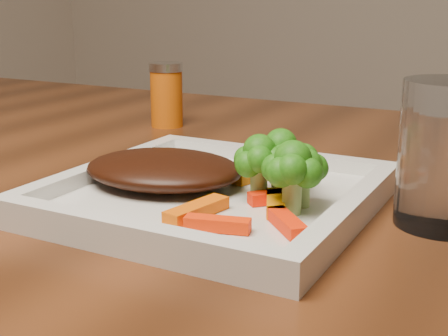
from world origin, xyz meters
The scene contains 14 objects.
plate centered at (0.06, -0.15, 0.76)m, with size 0.27×0.27×0.01m, color silver.
steak centered at (0.00, -0.15, 0.78)m, with size 0.15×0.12×0.03m, color black.
broccoli_0 centered at (0.11, -0.12, 0.80)m, with size 0.05×0.05×0.07m, color #296811, non-canonical shape.
broccoli_1 centered at (0.14, -0.15, 0.79)m, with size 0.05×0.05×0.06m, color #156110, non-canonical shape.
broccoli_2 centered at (0.14, -0.17, 0.79)m, with size 0.06×0.06×0.06m, color #167513, non-canonical shape.
broccoli_3 centered at (0.10, -0.15, 0.79)m, with size 0.05×0.05×0.06m, color #306A11, non-canonical shape.
carrot_0 centered at (0.10, -0.23, 0.77)m, with size 0.05×0.01×0.01m, color #FF2F04.
carrot_1 centered at (0.15, -0.21, 0.77)m, with size 0.05×0.01×0.01m, color #FF2604.
carrot_2 centered at (0.07, -0.21, 0.77)m, with size 0.06×0.02×0.01m, color #E85903.
carrot_4 centered at (0.07, -0.10, 0.77)m, with size 0.06×0.01×0.01m, color #CE6203.
carrot_5 centered at (0.12, -0.17, 0.77)m, with size 0.05×0.01×0.01m, color orange.
carrot_6 centered at (0.12, -0.15, 0.77)m, with size 0.05×0.01×0.01m, color #FF2104.
spice_shaker centered at (-0.18, 0.13, 0.80)m, with size 0.05×0.05×0.09m, color #C1540A.
drinking_glass centered at (0.25, -0.11, 0.81)m, with size 0.08×0.08×0.12m, color white.
Camera 1 is at (0.32, -0.62, 0.93)m, focal length 50.00 mm.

